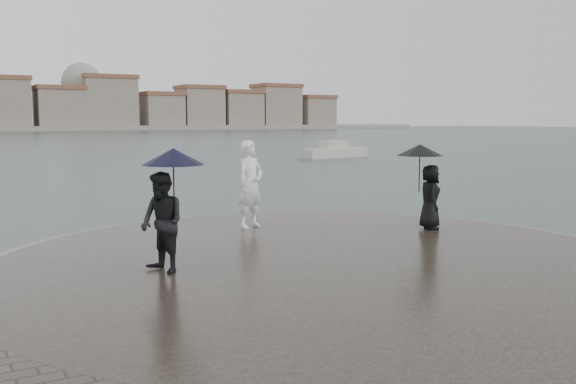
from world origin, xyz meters
TOP-DOWN VIEW (x-y plane):
  - ground at (0.00, 0.00)m, footprint 400.00×400.00m
  - kerb_ring at (0.00, 3.50)m, footprint 12.50×12.50m
  - quay_tip at (0.00, 3.50)m, footprint 11.90×11.90m
  - statue at (0.36, 7.18)m, footprint 0.86×0.71m
  - visitor_left at (-2.79, 3.99)m, footprint 1.19×1.10m
  - visitor_right at (3.75, 4.99)m, footprint 1.18×1.08m
  - boats at (1.83, 34.29)m, footprint 43.19×2.86m

SIDE VIEW (x-z plane):
  - ground at x=0.00m, z-range 0.00..0.00m
  - kerb_ring at x=0.00m, z-range 0.00..0.32m
  - quay_tip at x=0.00m, z-range 0.00..0.36m
  - boats at x=1.83m, z-range -0.37..1.13m
  - statue at x=0.36m, z-range 0.36..2.39m
  - visitor_left at x=-2.79m, z-range 0.46..2.50m
  - visitor_right at x=3.75m, z-range 0.53..2.48m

